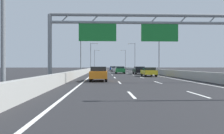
{
  "coord_description": "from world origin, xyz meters",
  "views": [
    {
      "loc": [
        -3.29,
        0.41,
        1.55
      ],
      "look_at": [
        -0.36,
        77.88,
        1.2
      ],
      "focal_mm": 36.47,
      "sensor_mm": 36.0,
      "label": 1
    }
  ],
  "objects_px": {
    "streetlamp_left_mid": "(82,46)",
    "blue_car": "(112,68)",
    "green_car": "(120,70)",
    "streetlamp_left_distant": "(95,58)",
    "silver_car": "(115,69)",
    "sign_gantry": "(137,30)",
    "black_car": "(139,70)",
    "streetlamp_right_mid": "(158,46)",
    "orange_car": "(99,74)",
    "streetlamp_right_distant": "(125,58)",
    "streetlamp_left_far": "(91,55)",
    "red_car": "(117,68)",
    "yellow_car": "(149,72)",
    "streetlamp_right_far": "(134,55)"
  },
  "relations": [
    {
      "from": "streetlamp_right_far",
      "to": "streetlamp_left_far",
      "type": "bearing_deg",
      "value": 180.0
    },
    {
      "from": "streetlamp_left_mid",
      "to": "yellow_car",
      "type": "distance_m",
      "value": 16.25
    },
    {
      "from": "streetlamp_right_mid",
      "to": "silver_car",
      "type": "distance_m",
      "value": 21.93
    },
    {
      "from": "streetlamp_right_mid",
      "to": "streetlamp_left_mid",
      "type": "bearing_deg",
      "value": 180.0
    },
    {
      "from": "streetlamp_left_far",
      "to": "green_car",
      "type": "height_order",
      "value": "streetlamp_left_far"
    },
    {
      "from": "streetlamp_right_mid",
      "to": "yellow_car",
      "type": "bearing_deg",
      "value": -110.03
    },
    {
      "from": "streetlamp_left_distant",
      "to": "silver_car",
      "type": "distance_m",
      "value": 49.35
    },
    {
      "from": "sign_gantry",
      "to": "black_car",
      "type": "distance_m",
      "value": 22.53
    },
    {
      "from": "orange_car",
      "to": "yellow_car",
      "type": "height_order",
      "value": "orange_car"
    },
    {
      "from": "black_car",
      "to": "silver_car",
      "type": "bearing_deg",
      "value": 99.09
    },
    {
      "from": "streetlamp_right_far",
      "to": "sign_gantry",
      "type": "bearing_deg",
      "value": -97.53
    },
    {
      "from": "sign_gantry",
      "to": "green_car",
      "type": "xyz_separation_m",
      "value": [
        0.28,
        25.38,
        -4.06
      ]
    },
    {
      "from": "sign_gantry",
      "to": "streetlamp_left_far",
      "type": "relative_size",
      "value": 1.75
    },
    {
      "from": "streetlamp_left_far",
      "to": "red_car",
      "type": "height_order",
      "value": "streetlamp_left_far"
    },
    {
      "from": "streetlamp_left_far",
      "to": "red_car",
      "type": "relative_size",
      "value": 2.28
    },
    {
      "from": "yellow_car",
      "to": "sign_gantry",
      "type": "bearing_deg",
      "value": -105.96
    },
    {
      "from": "black_car",
      "to": "yellow_car",
      "type": "relative_size",
      "value": 1.1
    },
    {
      "from": "yellow_car",
      "to": "streetlamp_right_far",
      "type": "bearing_deg",
      "value": 84.9
    },
    {
      "from": "orange_car",
      "to": "streetlamp_right_far",
      "type": "bearing_deg",
      "value": 78.53
    },
    {
      "from": "streetlamp_left_distant",
      "to": "yellow_car",
      "type": "relative_size",
      "value": 2.25
    },
    {
      "from": "streetlamp_right_far",
      "to": "black_car",
      "type": "distance_m",
      "value": 36.81
    },
    {
      "from": "streetlamp_left_mid",
      "to": "streetlamp_left_distant",
      "type": "relative_size",
      "value": 1.0
    },
    {
      "from": "black_car",
      "to": "orange_car",
      "type": "bearing_deg",
      "value": -110.59
    },
    {
      "from": "green_car",
      "to": "orange_car",
      "type": "bearing_deg",
      "value": -99.63
    },
    {
      "from": "streetlamp_right_distant",
      "to": "yellow_car",
      "type": "distance_m",
      "value": 79.99
    },
    {
      "from": "sign_gantry",
      "to": "black_car",
      "type": "bearing_deg",
      "value": 80.57
    },
    {
      "from": "streetlamp_right_far",
      "to": "green_car",
      "type": "distance_m",
      "value": 33.91
    },
    {
      "from": "streetlamp_right_mid",
      "to": "silver_car",
      "type": "relative_size",
      "value": 2.23
    },
    {
      "from": "streetlamp_right_distant",
      "to": "black_car",
      "type": "xyz_separation_m",
      "value": [
        -4.06,
        -70.6,
        -4.65
      ]
    },
    {
      "from": "streetlamp_left_far",
      "to": "silver_car",
      "type": "xyz_separation_m",
      "value": [
        7.35,
        -14.27,
        -4.64
      ]
    },
    {
      "from": "streetlamp_right_distant",
      "to": "blue_car",
      "type": "distance_m",
      "value": 32.74
    },
    {
      "from": "streetlamp_left_mid",
      "to": "green_car",
      "type": "distance_m",
      "value": 8.97
    },
    {
      "from": "sign_gantry",
      "to": "streetlamp_left_distant",
      "type": "relative_size",
      "value": 1.75
    },
    {
      "from": "streetlamp_left_mid",
      "to": "blue_car",
      "type": "bearing_deg",
      "value": 78.77
    },
    {
      "from": "streetlamp_right_distant",
      "to": "streetlamp_right_mid",
      "type": "bearing_deg",
      "value": -90.0
    },
    {
      "from": "orange_car",
      "to": "yellow_car",
      "type": "distance_m",
      "value": 12.31
    },
    {
      "from": "streetlamp_right_distant",
      "to": "yellow_car",
      "type": "bearing_deg",
      "value": -92.91
    },
    {
      "from": "red_car",
      "to": "streetlamp_left_distant",
      "type": "bearing_deg",
      "value": -165.32
    },
    {
      "from": "streetlamp_left_far",
      "to": "streetlamp_right_distant",
      "type": "relative_size",
      "value": 1.0
    },
    {
      "from": "sign_gantry",
      "to": "streetlamp_right_distant",
      "type": "bearing_deg",
      "value": 85.25
    },
    {
      "from": "streetlamp_left_far",
      "to": "orange_car",
      "type": "relative_size",
      "value": 2.21
    },
    {
      "from": "streetlamp_right_mid",
      "to": "orange_car",
      "type": "xyz_separation_m",
      "value": [
        -11.25,
        -21.12,
        -4.63
      ]
    },
    {
      "from": "streetlamp_right_mid",
      "to": "sign_gantry",
      "type": "bearing_deg",
      "value": -107.89
    },
    {
      "from": "streetlamp_left_mid",
      "to": "blue_car",
      "type": "distance_m",
      "value": 38.12
    },
    {
      "from": "yellow_car",
      "to": "green_car",
      "type": "bearing_deg",
      "value": 104.8
    },
    {
      "from": "streetlamp_left_far",
      "to": "streetlamp_left_distant",
      "type": "distance_m",
      "value": 34.31
    },
    {
      "from": "silver_car",
      "to": "red_car",
      "type": "height_order",
      "value": "silver_car"
    },
    {
      "from": "black_car",
      "to": "silver_car",
      "type": "distance_m",
      "value": 22.3
    },
    {
      "from": "sign_gantry",
      "to": "green_car",
      "type": "relative_size",
      "value": 3.95
    },
    {
      "from": "streetlamp_right_far",
      "to": "silver_car",
      "type": "relative_size",
      "value": 2.23
    }
  ]
}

